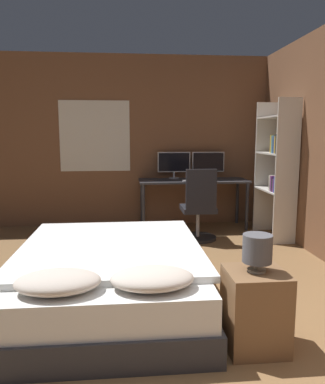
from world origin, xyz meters
TOP-DOWN VIEW (x-y plane):
  - wall_back at (-0.01, 4.23)m, footprint 12.00×0.08m
  - bed at (-0.58, 1.21)m, footprint 1.53×1.99m
  - nightstand at (0.42, 0.48)m, footprint 0.40×0.38m
  - bedside_lamp at (0.42, 0.48)m, footprint 0.20×0.20m
  - desk at (0.59, 3.86)m, footprint 1.68×0.61m
  - monitor_left at (0.32, 4.06)m, footprint 0.52×0.16m
  - monitor_right at (0.87, 4.06)m, footprint 0.52×0.16m
  - keyboard at (0.59, 3.66)m, footprint 0.40×0.13m
  - computer_mouse at (0.88, 3.66)m, footprint 0.07×0.05m
  - office_chair at (0.55, 3.15)m, footprint 0.52×0.52m
  - bookshelf at (1.65, 3.15)m, footprint 0.32×0.80m

SIDE VIEW (x-z plane):
  - bed at x=-0.58m, z-range -0.04..0.55m
  - nightstand at x=0.42m, z-range 0.00..0.55m
  - office_chair at x=0.55m, z-range -0.10..0.90m
  - desk at x=0.59m, z-range 0.29..1.06m
  - bedside_lamp at x=0.42m, z-range 0.58..0.83m
  - keyboard at x=0.59m, z-range 0.77..0.78m
  - computer_mouse at x=0.88m, z-range 0.77..0.80m
  - monitor_left at x=0.32m, z-range 0.80..1.22m
  - monitor_right at x=0.87m, z-range 0.80..1.22m
  - bookshelf at x=1.65m, z-range 0.10..2.03m
  - wall_back at x=-0.01m, z-range 0.00..2.70m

